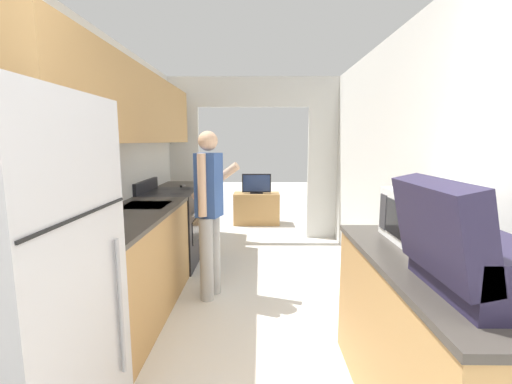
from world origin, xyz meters
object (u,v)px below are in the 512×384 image
Objects in this scene: microwave at (424,217)px; tv_cabinet at (257,208)px; range_oven at (171,228)px; person at (209,210)px; refrigerator at (6,305)px; suitcase at (468,253)px; television at (257,184)px; knife at (182,186)px.

tv_cabinet is (-1.05, 4.25, -0.79)m from microwave.
range_oven is 2.15× the size of microwave.
person is 3.13m from tv_cabinet.
refrigerator is at bearing -161.03° from microwave.
tv_cabinet is at bearing 100.24° from suitcase.
refrigerator is 2.17m from microwave.
tv_cabinet is 0.47m from television.
refrigerator is 2.05× the size of tv_cabinet.
range_oven is 1.89× the size of suitcase.
refrigerator reaches higher than suitcase.
tv_cabinet is (0.43, 3.04, -0.58)m from person.
person is at bearing -98.10° from television.
knife is at bearing 85.84° from range_oven.
knife is (-2.05, 2.58, -0.15)m from microwave.
television is at bearing 64.03° from range_oven.
knife is at bearing -120.89° from tv_cabinet.
person is at bearing 140.73° from microwave.
suitcase is at bearing -128.40° from person.
microwave is at bearing 77.21° from suitcase.
suitcase is 0.67× the size of tv_cabinet.
television reaches higher than tv_cabinet.
refrigerator is 2.00m from person.
refrigerator is at bearing -104.11° from knife.
suitcase is at bearing -79.67° from television.
tv_cabinet is at bearing 78.67° from refrigerator.
refrigerator reaches higher than person.
person is at bearing 73.54° from refrigerator.
refrigerator is 5.08m from tv_cabinet.
microwave is (0.16, 0.70, -0.01)m from suitcase.
range_oven is at bearing 135.05° from microwave.
person is at bearing -97.99° from tv_cabinet.
refrigerator is at bearing -89.13° from range_oven.
person is 1.49m from knife.
suitcase is 1.14× the size of microwave.
person reaches higher than television.
range_oven is 3.44m from suitcase.
suitcase is 0.72m from microwave.
tv_cabinet is 2.05m from knife.
suitcase is 5.09m from tv_cabinet.
range_oven is at bearing -115.52° from tv_cabinet.
suitcase is (1.93, -2.78, 0.62)m from range_oven.
television is (0.99, 4.91, -0.11)m from refrigerator.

